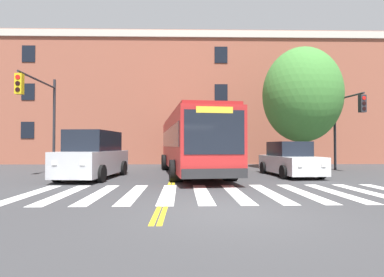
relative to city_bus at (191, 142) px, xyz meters
The scene contains 12 objects.
ground_plane 10.00m from the city_bus, 85.29° to the right, with size 120.00×120.00×0.00m, color #38383A.
crosswalk 7.33m from the city_bus, 78.89° to the right, with size 14.01×4.33×0.01m.
lane_line_yellow_inner 7.31m from the city_bus, 97.86° to the left, with size 0.12×36.00×0.01m, color gold.
lane_line_yellow_outer 7.29m from the city_bus, 96.57° to the left, with size 0.12×36.00×0.01m, color gold.
city_bus is the anchor object (origin of this frame).
car_silver_near_lane 5.33m from the city_bus, 153.91° to the right, with size 2.49×5.31×2.28m.
car_white_far_lane 5.38m from the city_bus, 14.49° to the right, with size 2.36×4.73×1.79m.
car_teal_behind_bus 9.88m from the city_bus, 87.35° to the left, with size 2.43×4.12×1.80m.
traffic_light_near_corner 9.83m from the city_bus, ahead, with size 0.58×2.83×4.94m.
traffic_light_far_corner 8.67m from the city_bus, behind, with size 0.36×4.33×5.68m.
street_tree_curbside_large 8.58m from the city_bus, 21.10° to the left, with size 7.29×7.33×8.12m.
building_facade 13.58m from the city_bus, 78.08° to the left, with size 40.68×8.69×11.52m.
Camera 1 is at (-1.08, -7.06, 1.58)m, focal length 28.00 mm.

